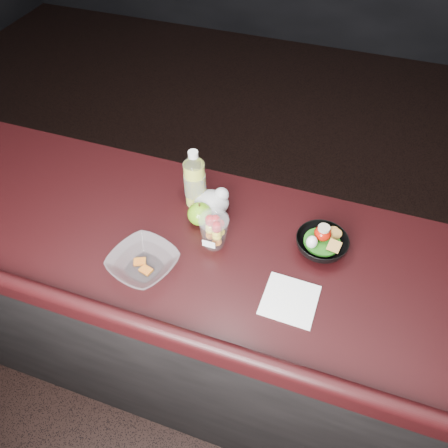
{
  "coord_description": "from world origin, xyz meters",
  "views": [
    {
      "loc": [
        0.41,
        -0.56,
        2.15
      ],
      "look_at": [
        0.11,
        0.33,
        1.1
      ],
      "focal_mm": 35.0,
      "sensor_mm": 36.0,
      "label": 1
    }
  ],
  "objects_px": {
    "lemonade_bottle": "(195,182)",
    "green_apple": "(200,214)",
    "fruit_cup": "(214,229)",
    "takeout_bowl": "(143,263)",
    "snack_bowl": "(321,243)"
  },
  "relations": [
    {
      "from": "lemonade_bottle",
      "to": "green_apple",
      "type": "distance_m",
      "value": 0.11
    },
    {
      "from": "lemonade_bottle",
      "to": "snack_bowl",
      "type": "bearing_deg",
      "value": -8.63
    },
    {
      "from": "fruit_cup",
      "to": "green_apple",
      "type": "relative_size",
      "value": 1.6
    },
    {
      "from": "lemonade_bottle",
      "to": "green_apple",
      "type": "xyz_separation_m",
      "value": [
        0.05,
        -0.09,
        -0.06
      ]
    },
    {
      "from": "fruit_cup",
      "to": "takeout_bowl",
      "type": "height_order",
      "value": "fruit_cup"
    },
    {
      "from": "fruit_cup",
      "to": "snack_bowl",
      "type": "relative_size",
      "value": 0.78
    },
    {
      "from": "fruit_cup",
      "to": "green_apple",
      "type": "bearing_deg",
      "value": 136.45
    },
    {
      "from": "takeout_bowl",
      "to": "snack_bowl",
      "type": "bearing_deg",
      "value": 26.58
    },
    {
      "from": "lemonade_bottle",
      "to": "snack_bowl",
      "type": "relative_size",
      "value": 1.26
    },
    {
      "from": "lemonade_bottle",
      "to": "fruit_cup",
      "type": "distance_m",
      "value": 0.21
    },
    {
      "from": "fruit_cup",
      "to": "takeout_bowl",
      "type": "relative_size",
      "value": 0.56
    },
    {
      "from": "lemonade_bottle",
      "to": "fruit_cup",
      "type": "relative_size",
      "value": 1.63
    },
    {
      "from": "green_apple",
      "to": "takeout_bowl",
      "type": "relative_size",
      "value": 0.35
    },
    {
      "from": "fruit_cup",
      "to": "takeout_bowl",
      "type": "bearing_deg",
      "value": -136.23
    },
    {
      "from": "lemonade_bottle",
      "to": "fruit_cup",
      "type": "bearing_deg",
      "value": -51.44
    }
  ]
}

